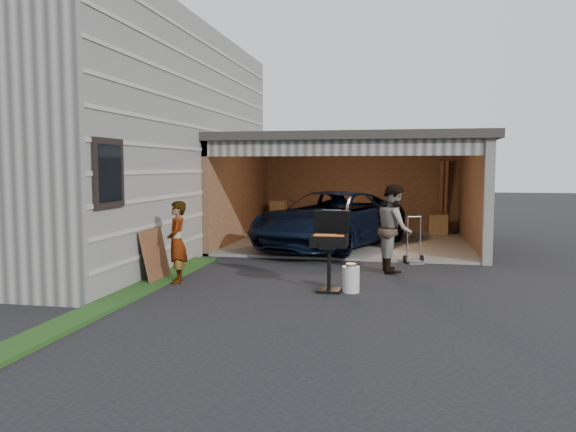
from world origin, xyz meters
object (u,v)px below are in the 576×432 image
object	(u,v)px
hand_truck	(414,254)
minivan	(331,222)
propane_tank	(351,279)
plywood_panel	(155,255)
man	(394,228)
woman	(177,242)
bbq_grill	(329,244)

from	to	relation	value
hand_truck	minivan	bearing A→B (deg)	120.39
propane_tank	plywood_panel	size ratio (longest dim) A/B	0.45
minivan	hand_truck	size ratio (longest dim) A/B	4.90
minivan	man	size ratio (longest dim) A/B	2.91
woman	propane_tank	world-z (taller)	woman
propane_tank	plywood_panel	bearing A→B (deg)	176.67
woman	propane_tank	bearing A→B (deg)	67.92
bbq_grill	woman	bearing A→B (deg)	176.65
bbq_grill	minivan	bearing A→B (deg)	96.74
plywood_panel	hand_truck	xyz separation A→B (m)	(4.72, 2.90, -0.28)
minivan	woman	bearing A→B (deg)	-94.96
bbq_grill	hand_truck	distance (m)	3.49
minivan	propane_tank	bearing A→B (deg)	-58.60
man	propane_tank	xyz separation A→B (m)	(-0.68, -2.04, -0.66)
minivan	hand_truck	distance (m)	2.73
bbq_grill	propane_tank	bearing A→B (deg)	-0.68
woman	hand_truck	bearing A→B (deg)	105.54
propane_tank	man	bearing A→B (deg)	71.64
woman	man	distance (m)	4.27
minivan	hand_truck	bearing A→B (deg)	-19.78
woman	propane_tank	size ratio (longest dim) A/B	3.39
plywood_panel	hand_truck	bearing A→B (deg)	31.59
woman	man	size ratio (longest dim) A/B	0.85
woman	bbq_grill	size ratio (longest dim) A/B	1.09
propane_tank	hand_truck	size ratio (longest dim) A/B	0.42
plywood_panel	minivan	bearing A→B (deg)	60.07
woman	plywood_panel	world-z (taller)	woman
man	propane_tank	size ratio (longest dim) A/B	4.00
bbq_grill	hand_truck	xyz separation A→B (m)	(1.48, 3.11, -0.61)
propane_tank	hand_truck	xyz separation A→B (m)	(1.11, 3.11, -0.02)
plywood_panel	hand_truck	distance (m)	5.54
man	plywood_panel	size ratio (longest dim) A/B	1.80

